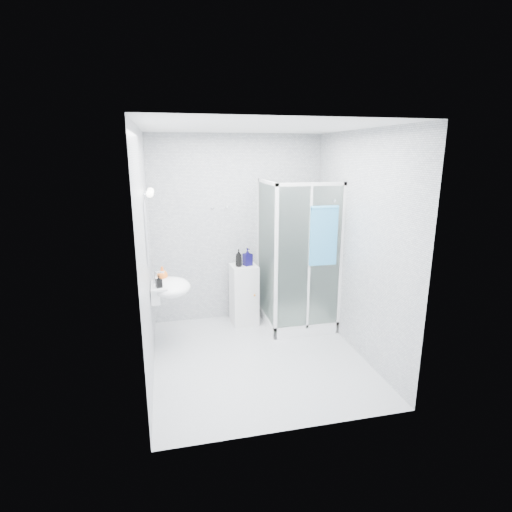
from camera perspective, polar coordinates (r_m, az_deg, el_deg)
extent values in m
cube|color=silver|center=(4.38, 0.39, 0.74)|extent=(2.40, 2.60, 2.60)
cube|color=silver|center=(4.86, 0.36, -14.28)|extent=(2.40, 2.60, 0.01)
cube|color=white|center=(4.26, 0.42, 17.92)|extent=(2.40, 2.60, 0.01)
cube|color=white|center=(5.76, 5.75, -8.92)|extent=(0.90, 0.90, 0.12)
cube|color=silver|center=(5.17, 1.70, 10.48)|extent=(0.04, 0.90, 0.04)
cube|color=silver|center=(4.89, 7.95, 10.12)|extent=(0.90, 0.04, 0.04)
cube|color=silver|center=(4.93, 2.88, -1.31)|extent=(0.04, 0.04, 2.00)
cube|color=white|center=(5.32, 1.52, 0.33)|extent=(0.02, 0.82, 1.84)
cube|color=white|center=(5.04, 7.62, -0.59)|extent=(0.82, 0.02, 1.84)
cube|color=silver|center=(5.05, 7.58, -0.56)|extent=(0.03, 0.04, 1.84)
cylinder|color=silver|center=(5.74, 4.83, 4.51)|extent=(0.02, 0.02, 1.00)
cylinder|color=silver|center=(5.65, 5.03, 9.15)|extent=(0.09, 0.05, 0.09)
cylinder|color=silver|center=(5.84, 5.15, 1.68)|extent=(0.12, 0.04, 0.12)
cylinder|color=silver|center=(4.98, 11.07, 7.76)|extent=(0.03, 0.05, 0.03)
cube|color=white|center=(4.86, -14.12, -5.07)|extent=(0.10, 0.40, 0.18)
ellipsoid|color=white|center=(4.84, -12.03, -4.40)|extent=(0.46, 0.56, 0.20)
cube|color=white|center=(4.83, -13.48, -3.91)|extent=(0.16, 0.50, 0.02)
cylinder|color=silver|center=(4.81, -14.25, -3.05)|extent=(0.04, 0.04, 0.16)
cylinder|color=silver|center=(4.79, -13.70, -2.27)|extent=(0.12, 0.02, 0.02)
cube|color=white|center=(4.67, -15.24, 3.60)|extent=(0.02, 0.60, 0.70)
cylinder|color=silver|center=(4.46, -15.47, 8.54)|extent=(0.05, 0.04, 0.04)
sphere|color=white|center=(4.45, -14.95, 8.57)|extent=(0.08, 0.08, 0.08)
cylinder|color=silver|center=(4.77, -15.33, 8.92)|extent=(0.05, 0.04, 0.04)
sphere|color=white|center=(4.77, -14.85, 8.95)|extent=(0.08, 0.08, 0.08)
cylinder|color=silver|center=(5.50, -6.27, 6.87)|extent=(0.02, 0.04, 0.02)
sphere|color=silver|center=(5.47, -6.24, 6.84)|extent=(0.03, 0.03, 0.03)
cylinder|color=silver|center=(5.52, -4.20, 6.96)|extent=(0.02, 0.04, 0.02)
sphere|color=silver|center=(5.50, -4.16, 6.92)|extent=(0.03, 0.03, 0.03)
cube|color=silver|center=(5.61, -1.74, -5.49)|extent=(0.37, 0.37, 0.85)
cube|color=silver|center=(5.46, -1.39, -6.08)|extent=(0.31, 0.03, 0.72)
sphere|color=orange|center=(5.45, -0.20, -5.64)|extent=(0.03, 0.03, 0.03)
cube|color=#348DC5|center=(4.99, 9.63, 2.73)|extent=(0.35, 0.04, 0.72)
cylinder|color=#348DC5|center=(4.93, 9.80, 6.82)|extent=(0.35, 0.05, 0.05)
imported|color=black|center=(5.40, -2.49, -0.28)|extent=(0.10, 0.10, 0.24)
imported|color=#0F0B42|center=(5.45, -1.22, -0.11)|extent=(0.14, 0.14, 0.24)
imported|color=orange|center=(4.92, -13.24, -2.42)|extent=(0.15, 0.15, 0.16)
imported|color=black|center=(4.65, -13.72, -3.56)|extent=(0.08, 0.08, 0.14)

